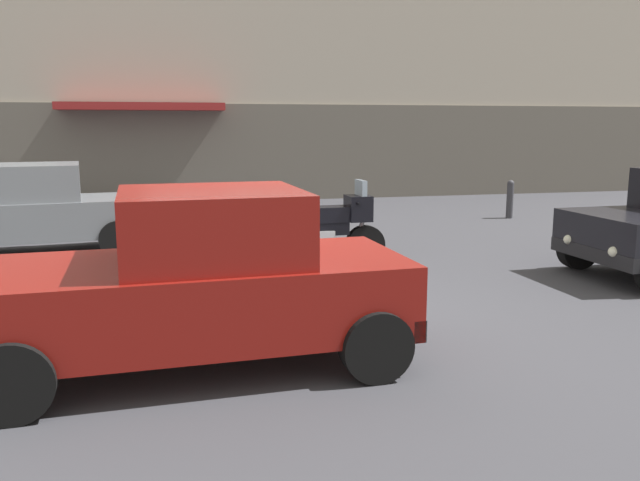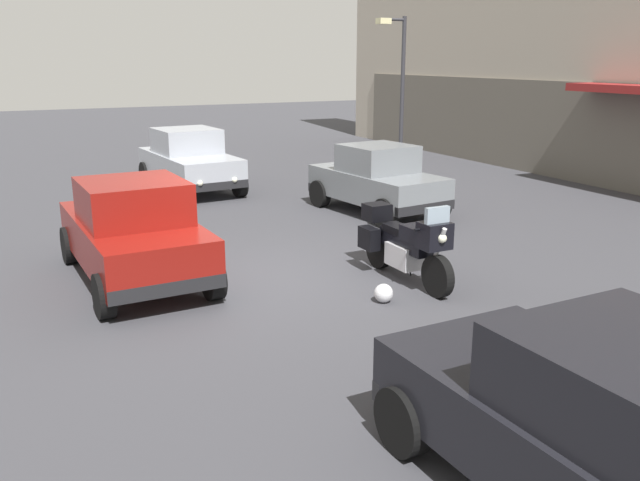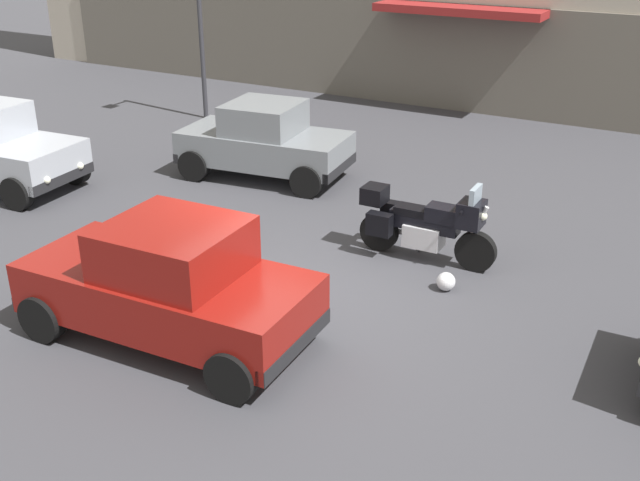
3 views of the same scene
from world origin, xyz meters
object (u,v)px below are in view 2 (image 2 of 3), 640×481
car_compact_side (377,180)px  car_wagon_end (134,231)px  car_hatchback_near (189,160)px  helmet (384,293)px  streetlamp_curbside (398,81)px  motorcycle (406,243)px

car_compact_side → car_wagon_end: car_wagon_end is taller
car_hatchback_near → helmet: bearing=-3.5°
car_hatchback_near → car_compact_side: 5.50m
streetlamp_curbside → car_compact_side: bearing=-37.6°
helmet → streetlamp_curbside: (-8.98, 5.95, 2.67)m
helmet → car_compact_side: (-5.05, 2.91, 0.63)m
car_hatchback_near → car_wagon_end: same height
motorcycle → streetlamp_curbside: 9.98m
motorcycle → car_hatchback_near: (-8.89, -1.02, 0.19)m
streetlamp_curbside → car_hatchback_near: bearing=-95.6°
motorcycle → car_hatchback_near: size_ratio=0.57×
streetlamp_curbside → motorcycle: bearing=-31.7°
car_hatchback_near → car_wagon_end: bearing=-26.7°
car_compact_side → car_hatchback_near: bearing=27.5°
car_hatchback_near → car_wagon_end: size_ratio=1.01×
streetlamp_curbside → car_wagon_end: bearing=-54.6°
car_hatchback_near → car_wagon_end: 7.52m
car_wagon_end → helmet: bearing=-133.3°
car_hatchback_near → streetlamp_curbside: streetlamp_curbside is taller
motorcycle → car_compact_side: 4.83m
helmet → car_hatchback_near: bearing=-178.8°
motorcycle → car_hatchback_near: car_hatchback_near is taller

